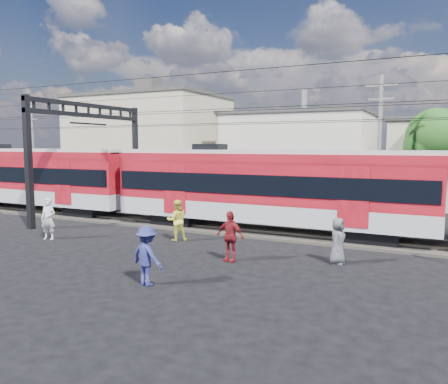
# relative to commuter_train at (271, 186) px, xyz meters

# --- Properties ---
(ground) EXTENTS (120.00, 120.00, 0.00)m
(ground) POSITION_rel_commuter_train_xyz_m (-1.73, -8.00, -2.40)
(ground) COLOR black
(ground) RESTS_ON ground
(track_bed) EXTENTS (70.00, 3.40, 0.12)m
(track_bed) POSITION_rel_commuter_train_xyz_m (-1.73, 0.00, -2.34)
(track_bed) COLOR #2D2823
(track_bed) RESTS_ON ground
(rail_near) EXTENTS (70.00, 0.12, 0.12)m
(rail_near) POSITION_rel_commuter_train_xyz_m (-1.73, -0.75, -2.22)
(rail_near) COLOR #59544C
(rail_near) RESTS_ON track_bed
(rail_far) EXTENTS (70.00, 0.12, 0.12)m
(rail_far) POSITION_rel_commuter_train_xyz_m (-1.73, 0.75, -2.22)
(rail_far) COLOR #59544C
(rail_far) RESTS_ON track_bed
(commuter_train) EXTENTS (50.30, 3.08, 4.17)m
(commuter_train) POSITION_rel_commuter_train_xyz_m (0.00, 0.00, 0.00)
(commuter_train) COLOR black
(commuter_train) RESTS_ON ground
(catenary) EXTENTS (70.00, 9.30, 7.52)m
(catenary) POSITION_rel_commuter_train_xyz_m (-10.38, -0.00, 2.73)
(catenary) COLOR black
(catenary) RESTS_ON ground
(building_west) EXTENTS (14.28, 10.20, 9.30)m
(building_west) POSITION_rel_commuter_train_xyz_m (-18.73, 16.00, 2.25)
(building_west) COLOR #BEB091
(building_west) RESTS_ON ground
(building_midwest) EXTENTS (12.24, 12.24, 7.30)m
(building_midwest) POSITION_rel_commuter_train_xyz_m (-3.73, 19.00, 1.25)
(building_midwest) COLOR beige
(building_midwest) RESTS_ON ground
(utility_pole_mid) EXTENTS (1.80, 0.24, 8.50)m
(utility_pole_mid) POSITION_rel_commuter_train_xyz_m (4.27, 7.00, 2.13)
(utility_pole_mid) COLOR slate
(utility_pole_mid) RESTS_ON ground
(utility_pole_west) EXTENTS (1.80, 0.24, 8.00)m
(utility_pole_west) POSITION_rel_commuter_train_xyz_m (-23.73, 6.00, 1.88)
(utility_pole_west) COLOR slate
(utility_pole_west) RESTS_ON ground
(tree_near) EXTENTS (3.82, 3.64, 6.72)m
(tree_near) POSITION_rel_commuter_train_xyz_m (7.46, 10.09, 2.26)
(tree_near) COLOR #382619
(tree_near) RESTS_ON ground
(pedestrian_a) EXTENTS (0.81, 0.64, 1.94)m
(pedestrian_a) POSITION_rel_commuter_train_xyz_m (-8.86, -5.94, -1.43)
(pedestrian_a) COLOR silver
(pedestrian_a) RESTS_ON ground
(pedestrian_b) EXTENTS (1.17, 1.14, 1.90)m
(pedestrian_b) POSITION_rel_commuter_train_xyz_m (-3.29, -3.53, -1.45)
(pedestrian_b) COLOR #D9D743
(pedestrian_b) RESTS_ON ground
(pedestrian_c) EXTENTS (1.35, 0.96, 1.89)m
(pedestrian_c) POSITION_rel_commuter_train_xyz_m (-0.67, -9.46, -1.46)
(pedestrian_c) COLOR navy
(pedestrian_c) RESTS_ON ground
(pedestrian_d) EXTENTS (1.18, 0.60, 1.94)m
(pedestrian_d) POSITION_rel_commuter_train_xyz_m (0.46, -5.74, -1.43)
(pedestrian_d) COLOR maroon
(pedestrian_d) RESTS_ON ground
(pedestrian_e) EXTENTS (0.59, 0.88, 1.75)m
(pedestrian_e) POSITION_rel_commuter_train_xyz_m (4.23, -4.32, -1.53)
(pedestrian_e) COLOR #4D4E52
(pedestrian_e) RESTS_ON ground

